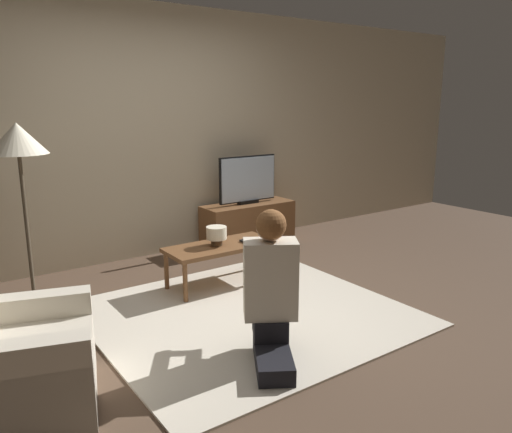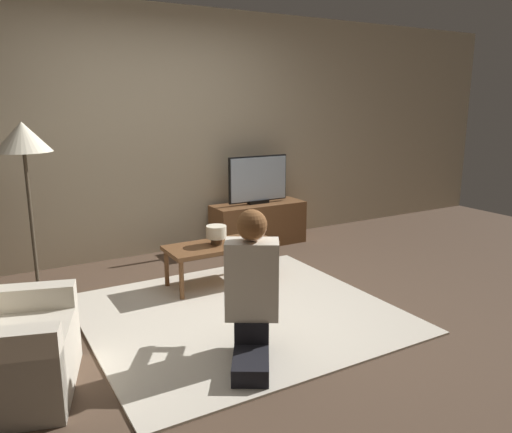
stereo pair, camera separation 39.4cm
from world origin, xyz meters
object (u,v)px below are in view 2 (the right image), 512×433
coffee_table (221,248)px  table_lamp (216,233)px  tv (258,179)px  person_kneeling (252,286)px  floor_lamp (24,147)px

coffee_table → table_lamp: 0.15m
tv → person_kneeling: size_ratio=0.76×
floor_lamp → person_kneeling: bearing=-58.7°
coffee_table → floor_lamp: floor_lamp is taller
person_kneeling → coffee_table: bearing=-76.3°
tv → floor_lamp: bearing=-169.4°
coffee_table → floor_lamp: 1.82m
floor_lamp → person_kneeling: (1.08, -1.77, -0.79)m
person_kneeling → floor_lamp: bearing=-27.4°
floor_lamp → table_lamp: (1.44, -0.50, -0.79)m
tv → table_lamp: size_ratio=4.11×
tv → coffee_table: tv is taller
coffee_table → floor_lamp: bearing=161.3°
tv → coffee_table: 1.41m
tv → table_lamp: bearing=-136.0°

